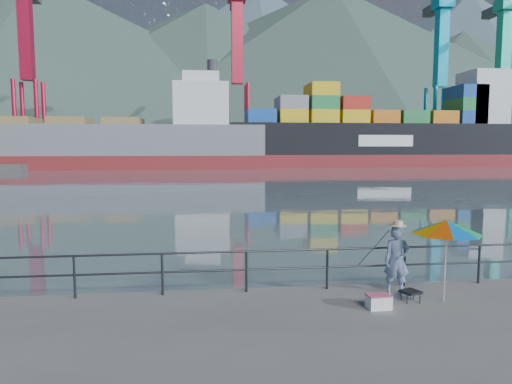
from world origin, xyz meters
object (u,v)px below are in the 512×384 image
Objects in this scene: cooler_bag at (379,302)px; container_ship at (385,134)px; fisherman at (397,261)px; beach_umbrella at (447,227)px; bulk_carrier at (103,143)px.

cooler_bag is 79.45m from container_ship.
fisherman is at bearing -112.06° from container_ship.
fisherman is 0.03× the size of container_ship.
beach_umbrella reaches higher than cooler_bag.
fisherman is 72.12m from bulk_carrier.
cooler_bag is (-1.65, -0.27, -1.57)m from beach_umbrella.
beach_umbrella is at bearing -21.97° from fisherman.
cooler_bag is (-0.79, -0.90, -0.68)m from fisherman.
cooler_bag is at bearing -112.34° from container_ship.
bulk_carrier reaches higher than fisherman.
bulk_carrier is 1.05× the size of container_ship.
bulk_carrier is at bearing -176.02° from container_ship.
container_ship reaches higher than fisherman.
container_ship is at bearing 3.98° from bulk_carrier.
bulk_carrier reaches higher than beach_umbrella.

